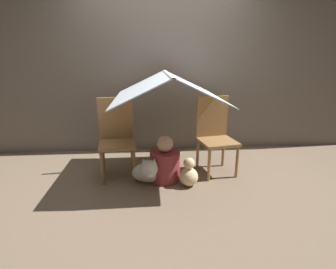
# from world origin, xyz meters

# --- Properties ---
(ground_plane) EXTENTS (8.80, 8.80, 0.00)m
(ground_plane) POSITION_xyz_m (0.00, 0.00, 0.00)
(ground_plane) COLOR #7A6651
(wall_back) EXTENTS (7.00, 0.05, 2.50)m
(wall_back) POSITION_xyz_m (0.00, 1.22, 1.25)
(wall_back) COLOR #6B6056
(wall_back) RESTS_ON ground_plane
(chair_left) EXTENTS (0.47, 0.47, 0.96)m
(chair_left) POSITION_xyz_m (-0.63, 0.33, 0.51)
(chair_left) COLOR olive
(chair_left) RESTS_ON ground_plane
(chair_right) EXTENTS (0.50, 0.50, 0.96)m
(chair_right) POSITION_xyz_m (0.60, 0.33, 0.51)
(chair_right) COLOR olive
(chair_right) RESTS_ON ground_plane
(sheet_canopy) EXTENTS (1.24, 1.36, 0.30)m
(sheet_canopy) POSITION_xyz_m (0.00, 0.24, 1.11)
(sheet_canopy) COLOR silver
(person_front) EXTENTS (0.36, 0.36, 0.56)m
(person_front) POSITION_xyz_m (-0.05, 0.09, 0.22)
(person_front) COLOR maroon
(person_front) RESTS_ON ground_plane
(dog) EXTENTS (0.41, 0.41, 0.36)m
(dog) POSITION_xyz_m (-0.24, 0.01, 0.15)
(dog) COLOR silver
(dog) RESTS_ON ground_plane
(floor_cushion) EXTENTS (0.42, 0.33, 0.10)m
(floor_cushion) POSITION_xyz_m (-0.13, 0.33, 0.05)
(floor_cushion) COLOR #7FB27F
(floor_cushion) RESTS_ON ground_plane
(plush_toy) EXTENTS (0.22, 0.22, 0.34)m
(plush_toy) POSITION_xyz_m (0.22, -0.07, 0.14)
(plush_toy) COLOR beige
(plush_toy) RESTS_ON ground_plane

